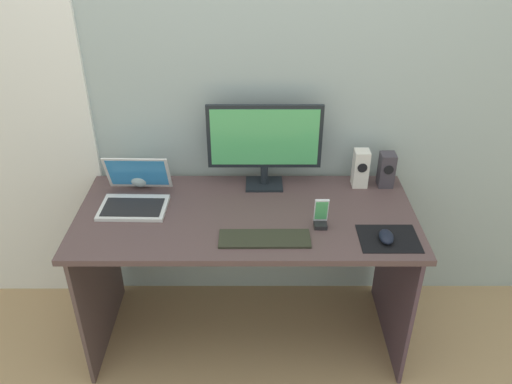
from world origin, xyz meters
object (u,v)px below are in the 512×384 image
(mouse, at_px, (386,237))
(keyboard_external, at_px, (264,239))
(speaker_near_monitor, at_px, (360,168))
(phone_in_dock, at_px, (320,217))
(fishbowl, at_px, (140,173))
(monitor, at_px, (264,142))
(laptop, at_px, (134,196))
(speaker_right, at_px, (386,170))

(mouse, bearing_deg, keyboard_external, -177.17)
(speaker_near_monitor, xyz_separation_m, phone_in_dock, (-0.23, -0.35, -0.05))
(fishbowl, bearing_deg, monitor, -0.59)
(speaker_near_monitor, distance_m, mouse, 0.47)
(laptop, bearing_deg, fishbowl, 91.33)
(fishbowl, bearing_deg, laptop, -88.67)
(speaker_near_monitor, relative_size, fishbowl, 1.33)
(monitor, distance_m, speaker_near_monitor, 0.49)
(monitor, height_order, phone_in_dock, monitor)
(keyboard_external, bearing_deg, mouse, -1.19)
(monitor, distance_m, phone_in_dock, 0.46)
(monitor, xyz_separation_m, keyboard_external, (-0.00, -0.45, -0.23))
(speaker_right, distance_m, keyboard_external, 0.75)
(fishbowl, bearing_deg, keyboard_external, -37.24)
(laptop, height_order, keyboard_external, laptop)
(keyboard_external, bearing_deg, fishbowl, 142.41)
(monitor, relative_size, fishbowl, 3.82)
(keyboard_external, bearing_deg, phone_in_dock, 21.74)
(speaker_right, distance_m, mouse, 0.47)
(speaker_right, bearing_deg, fishbowl, 179.80)
(keyboard_external, xyz_separation_m, phone_in_dock, (0.24, 0.10, 0.04))
(monitor, bearing_deg, keyboard_external, -90.54)
(monitor, xyz_separation_m, fishbowl, (-0.60, 0.01, -0.17))
(speaker_near_monitor, relative_size, mouse, 1.88)
(keyboard_external, bearing_deg, monitor, 89.12)
(mouse, distance_m, phone_in_dock, 0.28)
(speaker_right, relative_size, laptop, 0.56)
(keyboard_external, distance_m, mouse, 0.51)
(mouse, bearing_deg, monitor, 141.39)
(speaker_right, relative_size, phone_in_dock, 1.24)
(keyboard_external, relative_size, mouse, 3.82)
(monitor, height_order, mouse, monitor)
(monitor, height_order, fishbowl, monitor)
(speaker_right, relative_size, keyboard_external, 0.45)
(speaker_near_monitor, distance_m, keyboard_external, 0.66)
(laptop, xyz_separation_m, keyboard_external, (0.59, -0.28, -0.04))
(fishbowl, relative_size, phone_in_dock, 1.02)
(fishbowl, xyz_separation_m, phone_in_dock, (0.84, -0.36, -0.02))
(fishbowl, distance_m, keyboard_external, 0.75)
(fishbowl, height_order, phone_in_dock, phone_in_dock)
(speaker_near_monitor, distance_m, fishbowl, 1.07)
(monitor, height_order, keyboard_external, monitor)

